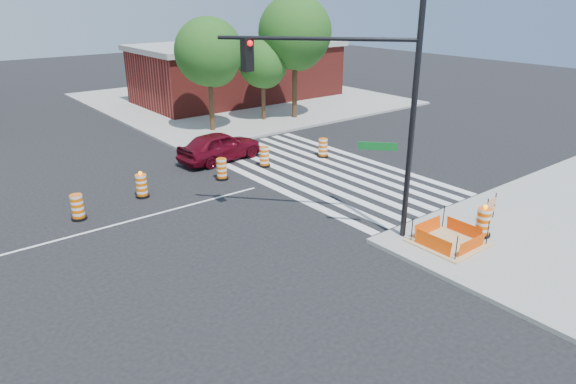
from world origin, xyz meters
The scene contains 18 objects.
ground centered at (0.00, 0.00, 0.00)m, with size 120.00×120.00×0.00m, color black.
sidewalk_ne centered at (18.00, 18.00, 0.07)m, with size 22.00×22.00×0.15m, color gray.
crosswalk_east centered at (10.95, 0.00, 0.01)m, with size 6.75×13.50×0.01m.
lane_centerline centered at (0.00, 0.00, 0.01)m, with size 14.00×0.12×0.01m, color silver.
excavation_pit centered at (9.00, -9.00, 0.22)m, with size 2.20×2.20×0.90m.
brick_storefront centered at (18.00, 18.00, 2.32)m, with size 16.50×8.50×4.60m.
red_coupe centered at (7.96, 4.52, 0.79)m, with size 1.86×4.62×1.57m, color #540715.
signal_pole_se centered at (7.02, -6.25, 5.34)m, with size 4.54×5.00×8.73m.
pit_drum centered at (10.44, -9.38, 0.65)m, with size 0.61×0.61×1.21m.
barricade centered at (11.85, -8.81, 0.71)m, with size 0.86×0.19×1.02m.
tree_north_c centered at (10.78, 10.07, 4.74)m, with size 4.16×4.16×7.07m.
tree_north_d centered at (15.07, 10.44, 3.76)m, with size 3.30×3.30×5.61m.
tree_north_e centered at (17.16, 9.64, 5.60)m, with size 4.91×4.91×8.34m.
median_drum_3 centered at (-0.38, 1.40, 0.48)m, with size 0.60×0.60×1.02m.
median_drum_4 centered at (2.56, 2.11, 0.49)m, with size 0.60×0.60×1.18m.
median_drum_5 centered at (6.48, 1.93, 0.48)m, with size 0.60×0.60×1.02m.
median_drum_6 centered at (9.22, 2.27, 0.48)m, with size 0.60×0.60×1.02m.
median_drum_7 centered at (12.66, 1.63, 0.48)m, with size 0.60×0.60×1.02m.
Camera 1 is at (-5.32, -18.14, 8.27)m, focal length 32.00 mm.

